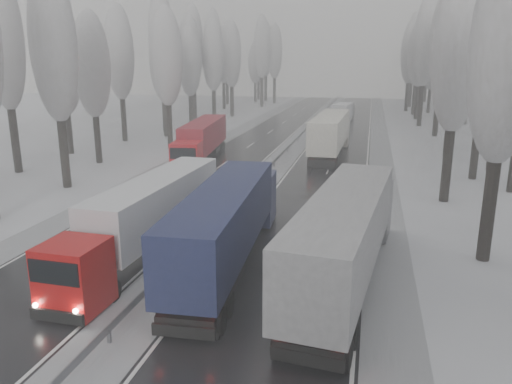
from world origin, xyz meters
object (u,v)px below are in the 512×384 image
at_px(truck_blue_box, 229,218).
at_px(truck_red_red, 202,139).
at_px(truck_red_white, 149,212).
at_px(truck_cream_box, 331,132).
at_px(truck_grey_tarp, 348,229).
at_px(box_truck_distant, 343,112).

bearing_deg(truck_blue_box, truck_red_red, 108.77).
relative_size(truck_red_white, truck_red_red, 0.96).
height_order(truck_blue_box, truck_red_red, truck_blue_box).
xyz_separation_m(truck_cream_box, truck_red_white, (-7.14, -30.23, -0.38)).
distance_m(truck_grey_tarp, truck_red_white, 10.58).
xyz_separation_m(truck_cream_box, box_truck_distant, (-0.55, 31.91, -1.08)).
bearing_deg(truck_red_white, truck_red_red, 104.67).
bearing_deg(truck_red_red, truck_grey_tarp, -65.39).
bearing_deg(truck_red_white, truck_cream_box, 78.86).
distance_m(box_truck_distant, truck_red_red, 39.70).
height_order(truck_cream_box, truck_red_red, truck_cream_box).
distance_m(truck_cream_box, truck_red_red, 13.87).
relative_size(box_truck_distant, truck_red_white, 0.56).
height_order(truck_cream_box, truck_red_white, truck_cream_box).
bearing_deg(box_truck_distant, truck_red_white, -89.01).
xyz_separation_m(truck_grey_tarp, box_truck_distant, (-3.89, 63.49, -1.02)).
relative_size(truck_cream_box, box_truck_distant, 2.09).
xyz_separation_m(truck_blue_box, truck_red_white, (-4.60, 0.58, -0.21)).
distance_m(box_truck_distant, truck_red_white, 62.49).
bearing_deg(box_truck_distant, truck_blue_box, -84.77).
xyz_separation_m(truck_red_white, truck_red_red, (-5.39, 24.30, 0.09)).
distance_m(truck_cream_box, box_truck_distant, 31.93).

